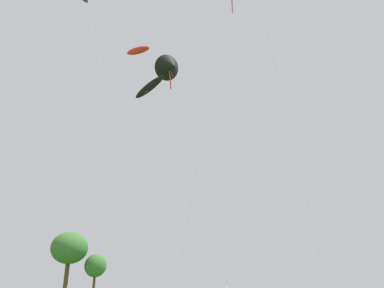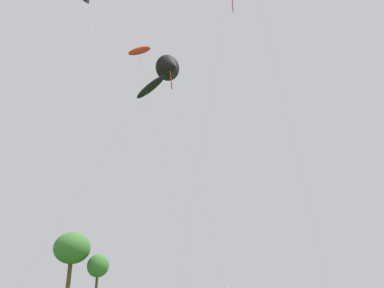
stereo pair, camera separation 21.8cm
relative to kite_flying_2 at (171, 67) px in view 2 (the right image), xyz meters
name	(u,v)px [view 2 (the right image)]	position (x,y,z in m)	size (l,w,h in m)	color
kite_flying_2	(171,67)	(0.00, 0.00, 0.00)	(5.66, 6.04, 22.11)	silver
kite_flying_4	(139,51)	(-3.86, 0.90, 3.17)	(4.25, 9.67, 24.39)	silver
kite_flying_7	(151,87)	(-1.76, -0.55, -2.12)	(9.54, 5.90, 19.57)	silver
park_tree_1	(72,248)	(-19.03, 14.61, -14.43)	(4.66, 4.66, 8.27)	brown
park_tree_2	(98,266)	(-15.97, 16.18, -16.55)	(2.76, 2.76, 5.55)	brown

